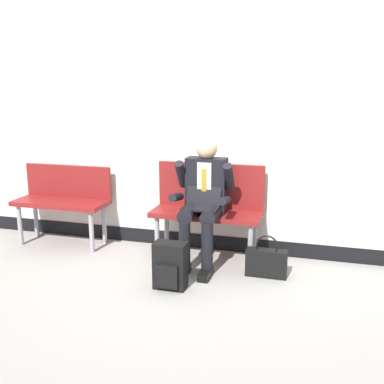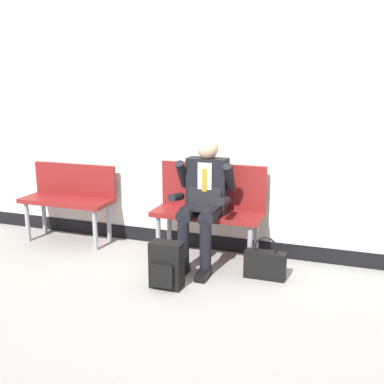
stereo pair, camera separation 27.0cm
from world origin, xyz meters
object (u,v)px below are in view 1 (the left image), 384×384
Objects in this scene: bench_with_person at (208,204)px; handbag at (266,262)px; bench_empty at (64,197)px; backpack at (170,266)px; person_seated at (203,198)px.

handbag is (0.65, -0.35, -0.43)m from bench_with_person.
bench_empty reaches higher than backpack.
bench_empty is 2.49× the size of backpack.
person_seated is at bearing -90.00° from bench_with_person.
backpack is at bearing -99.21° from bench_with_person.
person_seated reaches higher than bench_with_person.
person_seated is 0.80m from backpack.
backpack is at bearing -102.09° from person_seated.
backpack is 1.04× the size of handbag.
bench_with_person reaches higher than handbag.
handbag is (2.31, -0.34, -0.39)m from bench_empty.
bench_empty is 0.83× the size of person_seated.
handbag is at bearing -12.91° from person_seated.
bench_empty is (-1.66, -0.01, -0.04)m from bench_with_person.
bench_empty reaches higher than handbag.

